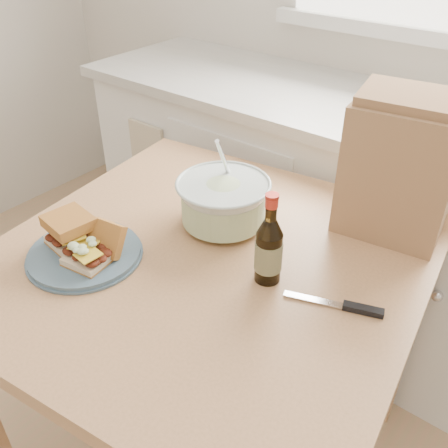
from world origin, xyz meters
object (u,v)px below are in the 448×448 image
Objects in this scene: dining_table at (208,293)px; beer_bottle at (269,249)px; paper_bag at (398,172)px; plate at (85,254)px; coleslaw_bowl at (223,204)px.

beer_bottle is (0.16, 0.02, 0.20)m from dining_table.
paper_bag is (0.13, 0.35, 0.08)m from beer_bottle.
dining_table is at bearing -135.96° from paper_bag.
plate is 1.21× the size of beer_bottle.
plate is at bearing -129.88° from beer_bottle.
beer_bottle is (0.21, -0.11, 0.02)m from coleslaw_bowl.
paper_bag is (0.29, 0.37, 0.28)m from dining_table.
coleslaw_bowl is 1.10× the size of beer_bottle.
dining_table is 5.00× the size of beer_bottle.
paper_bag reaches higher than dining_table.
coleslaw_bowl is (-0.05, 0.13, 0.18)m from dining_table.
coleslaw_bowl is at bearing 61.20° from plate.
plate is 0.77m from paper_bag.
beer_bottle reaches higher than plate.
dining_table is 4.57× the size of coleslaw_bowl.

